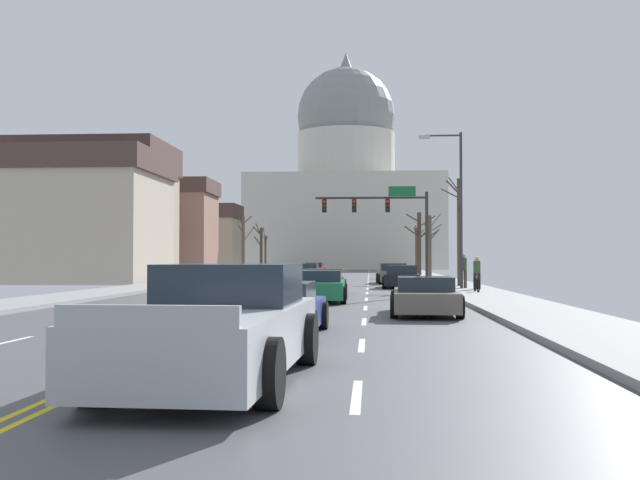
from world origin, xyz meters
TOP-DOWN VIEW (x-y plane):
  - ground at (0.00, -0.00)m, footprint 20.00×180.00m
  - signal_gantry at (4.74, 13.85)m, footprint 7.91×0.41m
  - street_lamp_right at (7.92, -0.86)m, footprint 2.17×0.24m
  - capitol_building at (0.00, 72.97)m, footprint 28.61×18.56m
  - sedan_near_00 at (5.11, 9.95)m, footprint 2.16×4.33m
  - sedan_near_01 at (5.39, 2.90)m, footprint 2.22×4.48m
  - sedan_near_02 at (1.56, -4.06)m, footprint 2.11×4.69m
  - sedan_near_03 at (1.77, -10.12)m, footprint 2.07×4.73m
  - sedan_near_04 at (5.26, -16.42)m, footprint 2.13×4.59m
  - sedan_near_05 at (1.66, -22.38)m, footprint 2.04×4.35m
  - pickup_truck_near_06 at (1.62, -28.28)m, footprint 2.45×5.80m
  - sedan_oncoming_00 at (-5.15, 18.53)m, footprint 2.06×4.32m
  - sedan_oncoming_01 at (-1.79, 26.76)m, footprint 2.04×4.43m
  - sedan_oncoming_02 at (-2.02, 36.73)m, footprint 2.18×4.44m
  - flank_building_00 at (-17.37, 31.18)m, footprint 12.45×6.80m
  - flank_building_01 at (-17.65, 48.98)m, footprint 11.44×6.67m
  - flank_building_02 at (-17.13, 10.27)m, footprint 13.47×9.64m
  - flank_building_03 at (-18.57, 19.80)m, footprint 12.15×9.52m
  - bare_tree_00 at (8.53, 2.71)m, footprint 1.12×1.85m
  - bare_tree_01 at (-8.88, 49.68)m, footprint 0.77×2.58m
  - bare_tree_02 at (8.60, 23.30)m, footprint 1.59×1.00m
  - bare_tree_03 at (-8.50, 32.11)m, footprint 1.62×2.98m
  - bare_tree_04 at (8.56, 40.38)m, footprint 1.63×1.89m
  - bare_tree_05 at (-7.91, 39.46)m, footprint 1.28×1.83m
  - bare_tree_06 at (7.93, 27.28)m, footprint 2.72×2.18m
  - pedestrian_00 at (8.83, -1.82)m, footprint 0.35×0.34m
  - pedestrian_01 at (8.36, -0.40)m, footprint 0.35×0.34m
  - bicycle_parked at (8.45, -4.40)m, footprint 0.12×1.77m

SIDE VIEW (x-z plane):
  - ground at x=0.00m, z-range -0.08..0.12m
  - bicycle_parked at x=8.45m, z-range 0.06..0.91m
  - sedan_near_04 at x=5.26m, z-range -0.03..1.09m
  - sedan_oncoming_02 at x=-2.02m, z-range -0.04..1.12m
  - sedan_oncoming_01 at x=-1.79m, z-range -0.03..1.12m
  - sedan_near_05 at x=1.66m, z-range -0.03..1.12m
  - sedan_near_02 at x=1.56m, z-range -0.03..1.12m
  - sedan_oncoming_00 at x=-5.15m, z-range -0.04..1.16m
  - sedan_near_03 at x=1.77m, z-range -0.03..1.16m
  - sedan_near_01 at x=5.39m, z-range -0.05..1.21m
  - sedan_near_00 at x=5.11m, z-range -0.05..1.26m
  - pickup_truck_near_06 at x=1.62m, z-range -0.07..1.50m
  - pedestrian_00 at x=8.83m, z-range 0.23..1.82m
  - pedestrian_01 at x=8.36m, z-range 0.24..1.99m
  - bare_tree_01 at x=-8.88m, z-range -0.05..5.03m
  - bare_tree_04 at x=8.56m, z-range -0.03..5.44m
  - bare_tree_02 at x=8.60m, z-range 0.20..5.37m
  - bare_tree_05 at x=-7.91m, z-range 0.18..5.39m
  - bare_tree_06 at x=7.93m, z-range 0.31..5.81m
  - bare_tree_03 at x=-8.50m, z-range 0.35..5.96m
  - bare_tree_00 at x=8.53m, z-range 0.22..6.22m
  - flank_building_01 at x=-17.65m, z-range 0.05..8.02m
  - flank_building_02 at x=-17.13m, z-range 0.05..8.79m
  - flank_building_00 at x=-17.37m, z-range 0.05..9.08m
  - street_lamp_right at x=7.92m, z-range 0.85..8.67m
  - signal_gantry at x=4.74m, z-range 1.58..8.12m
  - flank_building_03 at x=-18.57m, z-range 0.07..10.90m
  - capitol_building at x=0.00m, z-range -3.97..28.70m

